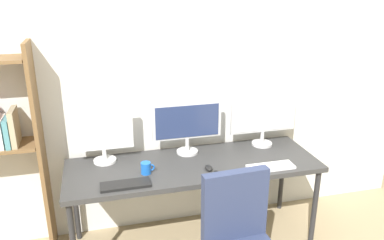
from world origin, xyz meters
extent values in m
cube|color=silver|center=(0.00, 1.02, 1.30)|extent=(4.40, 0.10, 2.60)
cube|color=#333333|center=(0.00, 0.60, 0.72)|extent=(2.00, 0.68, 0.04)
cylinder|color=#262628|center=(0.95, 0.31, 0.35)|extent=(0.04, 0.04, 0.70)
cylinder|color=#262628|center=(-0.95, 0.89, 0.35)|extent=(0.04, 0.04, 0.70)
cylinder|color=#262628|center=(0.95, 0.89, 0.35)|extent=(0.04, 0.04, 0.70)
cube|color=brown|center=(-1.15, 0.83, 0.86)|extent=(0.03, 0.28, 1.72)
cube|color=white|center=(-1.40, 0.83, 1.06)|extent=(0.04, 0.22, 0.21)
cube|color=teal|center=(-1.36, 0.82, 1.06)|extent=(0.04, 0.22, 0.22)
cube|color=tan|center=(-1.31, 0.83, 1.09)|extent=(0.04, 0.22, 0.27)
cube|color=navy|center=(0.10, -0.07, 0.75)|extent=(0.44, 0.10, 0.48)
cylinder|color=silver|center=(-0.68, 0.81, 0.75)|extent=(0.18, 0.18, 0.02)
cylinder|color=silver|center=(-0.68, 0.81, 0.80)|extent=(0.03, 0.03, 0.09)
cube|color=silver|center=(-0.68, 0.81, 1.02)|extent=(0.47, 0.03, 0.34)
cube|color=white|center=(-0.68, 0.80, 1.02)|extent=(0.43, 0.01, 0.31)
cylinder|color=silver|center=(0.00, 0.81, 0.75)|extent=(0.18, 0.18, 0.02)
cylinder|color=silver|center=(0.00, 0.81, 0.82)|extent=(0.03, 0.03, 0.11)
cube|color=silver|center=(0.00, 0.81, 1.02)|extent=(0.58, 0.03, 0.30)
cube|color=navy|center=(0.00, 0.80, 1.02)|extent=(0.53, 0.01, 0.27)
cylinder|color=silver|center=(0.68, 0.81, 0.75)|extent=(0.18, 0.18, 0.02)
cylinder|color=silver|center=(0.68, 0.81, 0.81)|extent=(0.03, 0.03, 0.11)
cube|color=silver|center=(0.68, 0.81, 1.04)|extent=(0.59, 0.03, 0.36)
cube|color=white|center=(0.68, 0.80, 1.04)|extent=(0.55, 0.01, 0.32)
cube|color=black|center=(-0.56, 0.37, 0.75)|extent=(0.35, 0.13, 0.02)
cube|color=silver|center=(0.56, 0.37, 0.75)|extent=(0.37, 0.13, 0.02)
ellipsoid|color=black|center=(0.12, 0.36, 0.76)|extent=(0.06, 0.10, 0.03)
ellipsoid|color=black|center=(0.08, 0.46, 0.76)|extent=(0.06, 0.10, 0.03)
cylinder|color=blue|center=(-0.39, 0.52, 0.79)|extent=(0.08, 0.08, 0.09)
torus|color=blue|center=(-0.35, 0.52, 0.79)|extent=(0.06, 0.01, 0.06)
camera|label=1|loc=(-0.71, -2.10, 2.11)|focal=36.25mm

